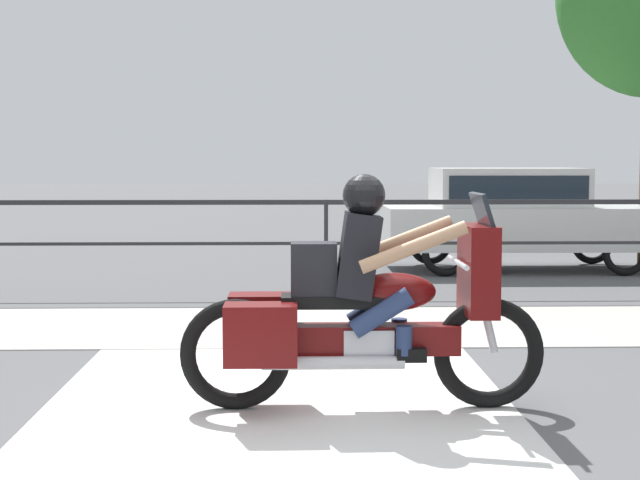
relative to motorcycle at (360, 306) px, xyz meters
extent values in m
plane|color=#565659|center=(-0.05, -0.10, -0.71)|extent=(120.00, 120.00, 0.00)
cube|color=#B7B2A8|center=(-0.05, 3.30, -0.70)|extent=(44.00, 2.40, 0.01)
cube|color=silver|center=(-0.55, -0.30, -0.70)|extent=(3.25, 6.00, 0.01)
cube|color=#232326|center=(-0.05, 5.50, 0.47)|extent=(36.00, 0.04, 0.06)
cube|color=#232326|center=(-0.05, 5.50, -0.05)|extent=(36.00, 0.03, 0.04)
cylinder|color=#232326|center=(-0.05, 5.50, -0.11)|extent=(0.05, 0.05, 1.20)
torus|color=black|center=(0.89, 0.00, -0.33)|extent=(0.76, 0.11, 0.76)
torus|color=black|center=(-0.85, 0.00, -0.33)|extent=(0.76, 0.11, 0.76)
cube|color=#5B0C0C|center=(0.02, 0.00, -0.23)|extent=(1.32, 0.22, 0.20)
cube|color=silver|center=(0.06, 0.00, -0.28)|extent=(0.34, 0.26, 0.26)
ellipsoid|color=#5B0C0C|center=(0.23, 0.00, 0.10)|extent=(0.58, 0.30, 0.26)
cube|color=black|center=(-0.15, 0.00, 0.04)|extent=(0.76, 0.28, 0.08)
cube|color=#5B0C0C|center=(0.81, 0.00, 0.25)|extent=(0.20, 0.56, 0.61)
cube|color=#1E232B|center=(0.83, 0.00, 0.66)|extent=(0.10, 0.48, 0.24)
cylinder|color=silver|center=(0.67, 0.00, 0.30)|extent=(0.04, 0.70, 0.04)
cylinder|color=silver|center=(-0.19, -0.16, -0.36)|extent=(0.95, 0.09, 0.09)
cube|color=#5B0C0C|center=(-0.67, -0.24, -0.15)|extent=(0.48, 0.28, 0.40)
cube|color=#5B0C0C|center=(-0.67, 0.24, -0.15)|extent=(0.48, 0.28, 0.40)
cylinder|color=silver|center=(0.86, 0.00, -0.04)|extent=(0.19, 0.06, 0.57)
cube|color=black|center=(-0.01, 0.00, 0.35)|extent=(0.32, 0.36, 0.59)
sphere|color=tan|center=(0.03, 0.00, 0.74)|extent=(0.23, 0.23, 0.23)
sphere|color=black|center=(0.03, 0.00, 0.76)|extent=(0.29, 0.29, 0.29)
cylinder|color=navy|center=(0.14, -0.15, -0.02)|extent=(0.44, 0.13, 0.34)
cylinder|color=navy|center=(0.29, -0.15, -0.21)|extent=(0.11, 0.11, 0.20)
cube|color=black|center=(0.34, -0.15, -0.31)|extent=(0.20, 0.10, 0.09)
cylinder|color=navy|center=(0.14, 0.15, -0.02)|extent=(0.44, 0.13, 0.34)
cylinder|color=navy|center=(0.29, 0.15, -0.21)|extent=(0.11, 0.11, 0.20)
cube|color=black|center=(0.34, 0.15, -0.31)|extent=(0.20, 0.10, 0.09)
cylinder|color=tan|center=(0.33, -0.30, 0.43)|extent=(0.71, 0.09, 0.35)
cylinder|color=tan|center=(0.33, 0.30, 0.43)|extent=(0.71, 0.09, 0.35)
cube|color=black|center=(-0.31, 0.00, 0.25)|extent=(0.31, 0.25, 0.37)
cube|color=silver|center=(3.07, 8.29, -0.04)|extent=(4.26, 1.75, 0.63)
cube|color=silver|center=(2.81, 8.29, 0.57)|extent=(2.21, 1.54, 0.58)
cube|color=#19232D|center=(3.90, 8.29, 0.57)|extent=(0.04, 1.36, 0.47)
cube|color=#19232D|center=(2.81, 8.29, 0.57)|extent=(2.04, 1.57, 0.38)
torus|color=black|center=(4.39, 7.49, -0.36)|extent=(0.70, 0.11, 0.70)
torus|color=black|center=(4.39, 9.10, -0.36)|extent=(0.70, 0.11, 0.70)
torus|color=black|center=(1.75, 7.49, -0.36)|extent=(0.70, 0.11, 0.70)
torus|color=black|center=(1.75, 9.10, -0.36)|extent=(0.70, 0.11, 0.70)
camera|label=1|loc=(-0.44, -6.59, 1.01)|focal=55.00mm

